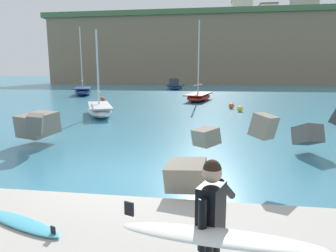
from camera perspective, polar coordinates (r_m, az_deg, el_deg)
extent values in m
plane|color=teal|center=(8.67, -8.66, -9.52)|extent=(400.00, 400.00, 0.00)
cube|color=gray|center=(6.95, 3.49, -9.24)|extent=(0.99, 0.93, 0.70)
cube|color=gray|center=(10.13, 7.22, -2.03)|extent=(1.06, 1.02, 0.69)
cube|color=#605B56|center=(12.01, -23.97, 0.34)|extent=(0.82, 0.80, 0.82)
cube|color=gray|center=(13.38, -23.46, 0.32)|extent=(1.51, 1.70, 1.00)
cube|color=gray|center=(8.32, 17.72, 0.00)|extent=(0.86, 0.81, 0.73)
cube|color=#605B56|center=(11.93, 24.99, -1.50)|extent=(1.05, 1.25, 0.99)
cube|color=black|center=(3.39, 8.17, -15.69)|extent=(0.34, 0.43, 0.60)
sphere|color=tan|center=(3.23, 8.37, -8.81)|extent=(0.21, 0.21, 0.21)
sphere|color=black|center=(3.21, 8.39, -7.97)|extent=(0.19, 0.19, 0.19)
cylinder|color=black|center=(3.66, 11.05, -11.73)|extent=(0.26, 0.53, 0.41)
cylinder|color=black|center=(3.20, 6.54, -18.13)|extent=(0.09, 0.09, 0.56)
ellipsoid|color=white|center=(3.15, 7.81, -19.99)|extent=(2.09, 1.05, 0.37)
cube|color=black|center=(3.51, -7.40, -15.31)|extent=(0.12, 0.06, 0.16)
ellipsoid|color=#4CB2CC|center=(6.19, -26.22, -16.09)|extent=(2.00, 1.05, 0.07)
cube|color=black|center=(5.54, -21.00, -18.00)|extent=(0.10, 0.05, 0.14)
ellipsoid|color=navy|center=(39.64, -15.83, 6.35)|extent=(4.01, 6.35, 0.94)
cube|color=navy|center=(39.62, -15.86, 6.96)|extent=(3.69, 5.84, 0.10)
cylinder|color=silver|center=(39.15, -16.18, 12.34)|extent=(0.12, 0.12, 7.33)
cylinder|color=silver|center=(39.13, -15.97, 8.30)|extent=(1.33, 3.41, 0.08)
ellipsoid|color=navy|center=(49.81, 1.24, 7.33)|extent=(3.83, 5.18, 0.72)
cube|color=navy|center=(49.80, 1.24, 7.70)|extent=(3.52, 4.77, 0.10)
cube|color=#33383D|center=(50.12, 1.13, 8.33)|extent=(1.73, 1.81, 1.00)
cube|color=#334C5B|center=(50.10, 1.13, 8.97)|extent=(1.56, 1.63, 0.12)
ellipsoid|color=white|center=(20.79, -12.86, 2.95)|extent=(3.55, 5.49, 0.72)
cube|color=#ACACAC|center=(20.75, -12.90, 3.84)|extent=(3.27, 5.05, 0.10)
cylinder|color=silver|center=(21.03, -13.23, 10.75)|extent=(0.12, 0.12, 4.93)
cylinder|color=silver|center=(21.07, -13.06, 6.49)|extent=(1.37, 2.96, 0.08)
ellipsoid|color=maroon|center=(30.73, 5.89, 5.46)|extent=(3.03, 6.37, 0.73)
cube|color=maroon|center=(30.71, 5.90, 6.07)|extent=(2.78, 5.86, 0.10)
cylinder|color=silver|center=(30.21, 5.83, 12.77)|extent=(0.12, 0.12, 7.05)
cylinder|color=silver|center=(30.21, 5.74, 7.79)|extent=(0.75, 3.63, 0.08)
sphere|color=#E54C1E|center=(24.55, 11.95, 3.74)|extent=(0.44, 0.44, 0.44)
sphere|color=yellow|center=(22.79, 13.52, 3.19)|extent=(0.44, 0.44, 0.44)
sphere|color=#E54C1E|center=(30.92, -12.31, 5.04)|extent=(0.44, 0.44, 0.44)
cube|color=#847056|center=(93.30, 18.00, 12.77)|extent=(109.22, 44.12, 15.52)
cube|color=#4C6B42|center=(94.10, 18.29, 17.85)|extent=(111.41, 45.00, 1.20)
cube|color=silver|center=(86.45, 13.80, 20.72)|extent=(4.87, 6.71, 4.57)
cube|color=silver|center=(102.91, 19.29, 18.57)|extent=(6.42, 5.42, 4.01)
cube|color=#66564C|center=(103.27, 19.37, 19.75)|extent=(6.74, 5.69, 0.30)
cube|color=#B2ADA3|center=(96.78, 24.36, 19.48)|extent=(6.70, 4.53, 6.22)
cube|color=silver|center=(95.93, 18.29, 19.47)|extent=(4.64, 6.11, 4.67)
cube|color=#66564C|center=(96.38, 18.37, 20.92)|extent=(4.88, 6.42, 0.30)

